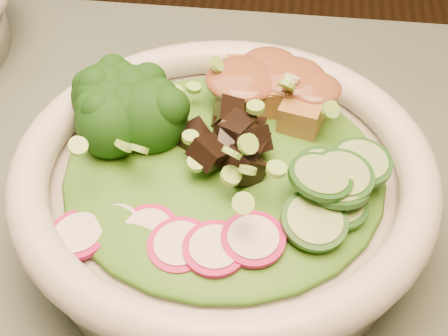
# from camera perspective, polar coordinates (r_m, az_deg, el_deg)

# --- Properties ---
(salad_bowl) EXTENTS (0.29, 0.29, 0.08)m
(salad_bowl) POSITION_cam_1_polar(r_m,az_deg,el_deg) (0.44, -0.00, -1.94)
(salad_bowl) COLOR beige
(salad_bowl) RESTS_ON dining_table
(lettuce_bed) EXTENTS (0.22, 0.22, 0.03)m
(lettuce_bed) POSITION_cam_1_polar(r_m,az_deg,el_deg) (0.43, 0.00, 0.10)
(lettuce_bed) COLOR #266415
(lettuce_bed) RESTS_ON salad_bowl
(broccoli_florets) EXTENTS (0.11, 0.10, 0.05)m
(broccoli_florets) POSITION_cam_1_polar(r_m,az_deg,el_deg) (0.44, -8.29, 4.03)
(broccoli_florets) COLOR black
(broccoli_florets) RESTS_ON salad_bowl
(radish_slices) EXTENTS (0.13, 0.09, 0.02)m
(radish_slices) POSITION_cam_1_polar(r_m,az_deg,el_deg) (0.38, -3.94, -6.43)
(radish_slices) COLOR #A10C48
(radish_slices) RESTS_ON salad_bowl
(cucumber_slices) EXTENTS (0.10, 0.10, 0.04)m
(cucumber_slices) POSITION_cam_1_polar(r_m,az_deg,el_deg) (0.40, 9.18, -1.43)
(cucumber_slices) COLOR #87AA5E
(cucumber_slices) RESTS_ON salad_bowl
(mushroom_heap) EXTENTS (0.10, 0.10, 0.04)m
(mushroom_heap) POSITION_cam_1_polar(r_m,az_deg,el_deg) (0.43, 0.71, 2.75)
(mushroom_heap) COLOR black
(mushroom_heap) RESTS_ON salad_bowl
(tofu_cubes) EXTENTS (0.12, 0.10, 0.04)m
(tofu_cubes) POSITION_cam_1_polar(r_m,az_deg,el_deg) (0.47, 3.59, 6.58)
(tofu_cubes) COLOR olive
(tofu_cubes) RESTS_ON salad_bowl
(peanut_sauce) EXTENTS (0.08, 0.06, 0.02)m
(peanut_sauce) POSITION_cam_1_polar(r_m,az_deg,el_deg) (0.46, 3.67, 7.98)
(peanut_sauce) COLOR brown
(peanut_sauce) RESTS_ON tofu_cubes
(scallion_garnish) EXTENTS (0.21, 0.21, 0.03)m
(scallion_garnish) POSITION_cam_1_polar(r_m,az_deg,el_deg) (0.41, 0.00, 2.77)
(scallion_garnish) COLOR #7DBF43
(scallion_garnish) RESTS_ON salad_bowl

